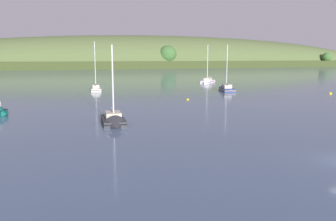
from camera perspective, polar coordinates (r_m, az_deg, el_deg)
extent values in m
cube|color=#35401E|center=(265.90, -14.71, 7.48)|extent=(591.07, 88.57, 5.40)
ellipsoid|color=#4C5B33|center=(301.24, -0.42, 7.39)|extent=(474.41, 96.88, 54.23)
sphere|color=#38602D|center=(271.61, -0.09, 9.44)|extent=(14.61, 14.61, 14.61)
sphere|color=#38602D|center=(360.82, 25.28, 8.15)|extent=(8.90, 8.90, 8.90)
cube|color=navy|center=(84.29, 9.97, 3.34)|extent=(5.12, 7.76, 1.26)
cone|color=navy|center=(87.83, 9.47, 3.58)|extent=(3.07, 2.62, 2.59)
cube|color=gold|center=(84.26, 9.98, 3.54)|extent=(5.15, 7.77, 0.15)
cube|color=#BCB299|center=(84.37, 9.97, 4.08)|extent=(2.88, 3.71, 0.90)
cylinder|color=silver|center=(84.82, 9.95, 7.37)|extent=(0.19, 0.19, 10.53)
cylinder|color=silver|center=(83.17, 10.15, 4.43)|extent=(1.51, 3.62, 0.15)
cube|color=#232328|center=(43.01, -9.27, -1.99)|extent=(3.68, 6.76, 1.14)
cone|color=#232328|center=(39.87, -8.85, -2.84)|extent=(2.82, 1.99, 2.61)
cube|color=black|center=(42.96, -9.28, -1.62)|extent=(3.71, 6.77, 0.13)
cube|color=#BCB299|center=(42.68, -9.29, -0.76)|extent=(2.27, 3.14, 0.78)
cylinder|color=silver|center=(41.55, -9.35, 4.71)|extent=(0.19, 0.19, 9.04)
cylinder|color=silver|center=(43.62, -9.43, 0.16)|extent=(0.67, 3.35, 0.15)
cube|color=white|center=(111.71, 6.79, 4.75)|extent=(7.82, 7.90, 1.38)
cone|color=white|center=(107.80, 6.25, 4.61)|extent=(3.48, 3.47, 2.89)
cube|color=maroon|center=(111.69, 6.79, 4.92)|extent=(7.84, 7.92, 0.16)
cube|color=#BCB299|center=(111.44, 6.77, 5.31)|extent=(4.01, 4.04, 0.84)
cylinder|color=silver|center=(110.46, 6.72, 8.03)|extent=(0.21, 0.21, 11.46)
cylinder|color=silver|center=(112.69, 6.94, 5.63)|extent=(3.10, 3.16, 0.17)
cube|color=#ADB2BC|center=(85.79, -12.10, 3.35)|extent=(3.58, 7.29, 1.23)
cone|color=#ADB2BC|center=(89.27, -12.15, 3.56)|extent=(2.56, 2.12, 2.29)
cube|color=gold|center=(85.76, -12.11, 3.55)|extent=(3.61, 7.30, 0.14)
cube|color=#BCB299|center=(85.88, -12.13, 4.02)|extent=(2.15, 3.38, 0.76)
cylinder|color=silver|center=(86.30, -12.25, 7.58)|extent=(0.17, 0.17, 11.38)
cylinder|color=silver|center=(84.71, -12.12, 4.32)|extent=(0.78, 3.63, 0.13)
cone|color=#0F564C|center=(52.63, -26.12, -0.59)|extent=(1.90, 2.42, 2.22)
sphere|color=yellow|center=(85.26, 25.79, 2.57)|extent=(0.77, 0.77, 0.77)
cylinder|color=black|center=(85.22, 25.81, 2.85)|extent=(0.04, 0.04, 0.08)
sphere|color=yellow|center=(65.75, 3.34, 1.81)|extent=(0.55, 0.55, 0.55)
cylinder|color=black|center=(65.71, 3.35, 2.08)|extent=(0.04, 0.04, 0.08)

